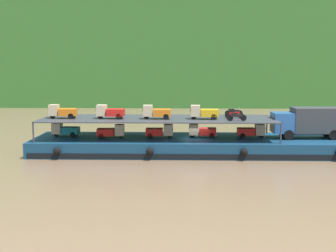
{
  "coord_description": "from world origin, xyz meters",
  "views": [
    {
      "loc": [
        -1.6,
        -43.15,
        8.84
      ],
      "look_at": [
        -2.77,
        0.0,
        2.7
      ],
      "focal_mm": 46.2,
      "sensor_mm": 36.0,
      "label": 1
    }
  ],
  "objects_px": {
    "mini_truck_lower_mid": "(160,131)",
    "motorcycle_upper_stbd": "(234,112)",
    "mini_truck_upper_mid": "(110,112)",
    "mini_truck_upper_fore": "(156,112)",
    "mini_truck_lower_bow": "(251,131)",
    "covered_lorry": "(308,122)",
    "mini_truck_upper_bow": "(204,112)",
    "cargo_barge": "(195,145)",
    "mini_truck_lower_stern": "(65,130)",
    "motorcycle_upper_port": "(237,116)",
    "motorcycle_upper_centre": "(234,114)",
    "mini_truck_lower_fore": "(202,131)",
    "mini_truck_lower_aft": "(111,131)",
    "mini_truck_upper_stern": "(62,111)"
  },
  "relations": [
    {
      "from": "covered_lorry",
      "to": "mini_truck_upper_stern",
      "type": "xyz_separation_m",
      "value": [
        -24.69,
        -0.51,
        1.0
      ]
    },
    {
      "from": "mini_truck_lower_stern",
      "to": "mini_truck_upper_mid",
      "type": "height_order",
      "value": "mini_truck_upper_mid"
    },
    {
      "from": "mini_truck_lower_bow",
      "to": "mini_truck_lower_mid",
      "type": "bearing_deg",
      "value": -177.44
    },
    {
      "from": "mini_truck_upper_mid",
      "to": "motorcycle_upper_stbd",
      "type": "bearing_deg",
      "value": 11.52
    },
    {
      "from": "mini_truck_lower_mid",
      "to": "mini_truck_upper_bow",
      "type": "bearing_deg",
      "value": -7.06
    },
    {
      "from": "mini_truck_lower_aft",
      "to": "mini_truck_upper_mid",
      "type": "relative_size",
      "value": 1.0
    },
    {
      "from": "mini_truck_lower_mid",
      "to": "mini_truck_upper_mid",
      "type": "distance_m",
      "value": 5.37
    },
    {
      "from": "mini_truck_lower_aft",
      "to": "mini_truck_lower_mid",
      "type": "height_order",
      "value": "same"
    },
    {
      "from": "mini_truck_lower_stern",
      "to": "mini_truck_lower_aft",
      "type": "relative_size",
      "value": 1.0
    },
    {
      "from": "covered_lorry",
      "to": "mini_truck_lower_bow",
      "type": "distance_m",
      "value": 5.73
    },
    {
      "from": "mini_truck_upper_bow",
      "to": "motorcycle_upper_centre",
      "type": "xyz_separation_m",
      "value": [
        3.08,
        0.71,
        -0.26
      ]
    },
    {
      "from": "covered_lorry",
      "to": "mini_truck_upper_fore",
      "type": "distance_m",
      "value": 15.28
    },
    {
      "from": "mini_truck_lower_stern",
      "to": "mini_truck_upper_fore",
      "type": "distance_m",
      "value": 9.77
    },
    {
      "from": "mini_truck_upper_stern",
      "to": "motorcycle_upper_port",
      "type": "bearing_deg",
      "value": -5.22
    },
    {
      "from": "mini_truck_lower_aft",
      "to": "mini_truck_lower_bow",
      "type": "height_order",
      "value": "same"
    },
    {
      "from": "mini_truck_lower_bow",
      "to": "covered_lorry",
      "type": "bearing_deg",
      "value": -1.46
    },
    {
      "from": "mini_truck_lower_mid",
      "to": "motorcycle_upper_stbd",
      "type": "distance_m",
      "value": 8.12
    },
    {
      "from": "covered_lorry",
      "to": "motorcycle_upper_stbd",
      "type": "height_order",
      "value": "covered_lorry"
    },
    {
      "from": "mini_truck_lower_stern",
      "to": "mini_truck_lower_fore",
      "type": "xyz_separation_m",
      "value": [
        14.07,
        -0.29,
        0.0
      ]
    },
    {
      "from": "covered_lorry",
      "to": "mini_truck_upper_mid",
      "type": "bearing_deg",
      "value": -178.05
    },
    {
      "from": "mini_truck_lower_fore",
      "to": "covered_lorry",
      "type": "bearing_deg",
      "value": -0.75
    },
    {
      "from": "mini_truck_lower_stern",
      "to": "motorcycle_upper_port",
      "type": "distance_m",
      "value": 17.52
    },
    {
      "from": "mini_truck_lower_bow",
      "to": "mini_truck_upper_fore",
      "type": "xyz_separation_m",
      "value": [
        -9.59,
        -0.93,
        2.0
      ]
    },
    {
      "from": "mini_truck_lower_stern",
      "to": "motorcycle_upper_port",
      "type": "bearing_deg",
      "value": -8.32
    },
    {
      "from": "mini_truck_lower_stern",
      "to": "mini_truck_upper_bow",
      "type": "xyz_separation_m",
      "value": [
        14.18,
        -1.25,
        2.0
      ]
    },
    {
      "from": "covered_lorry",
      "to": "mini_truck_upper_bow",
      "type": "bearing_deg",
      "value": -175.6
    },
    {
      "from": "mini_truck_lower_stern",
      "to": "mini_truck_upper_mid",
      "type": "xyz_separation_m",
      "value": [
        4.85,
        -1.11,
        2.0
      ]
    },
    {
      "from": "mini_truck_lower_aft",
      "to": "mini_truck_upper_mid",
      "type": "height_order",
      "value": "mini_truck_upper_mid"
    },
    {
      "from": "mini_truck_lower_mid",
      "to": "motorcycle_upper_port",
      "type": "xyz_separation_m",
      "value": [
        7.43,
        -1.82,
        1.74
      ]
    },
    {
      "from": "mini_truck_upper_mid",
      "to": "mini_truck_upper_fore",
      "type": "distance_m",
      "value": 4.64
    },
    {
      "from": "mini_truck_upper_stern",
      "to": "mini_truck_lower_mid",
      "type": "bearing_deg",
      "value": 1.43
    },
    {
      "from": "covered_lorry",
      "to": "mini_truck_upper_stern",
      "type": "distance_m",
      "value": 24.72
    },
    {
      "from": "covered_lorry",
      "to": "mini_truck_lower_aft",
      "type": "distance_m",
      "value": 19.82
    },
    {
      "from": "mini_truck_upper_mid",
      "to": "motorcycle_upper_centre",
      "type": "xyz_separation_m",
      "value": [
        12.4,
        0.58,
        -0.26
      ]
    },
    {
      "from": "covered_lorry",
      "to": "motorcycle_upper_stbd",
      "type": "bearing_deg",
      "value": 165.42
    },
    {
      "from": "cargo_barge",
      "to": "mini_truck_upper_bow",
      "type": "bearing_deg",
      "value": -41.37
    },
    {
      "from": "cargo_barge",
      "to": "mini_truck_lower_fore",
      "type": "xyz_separation_m",
      "value": [
        0.67,
        0.26,
        1.44
      ]
    },
    {
      "from": "mini_truck_lower_bow",
      "to": "mini_truck_upper_fore",
      "type": "relative_size",
      "value": 0.99
    },
    {
      "from": "cargo_barge",
      "to": "motorcycle_upper_centre",
      "type": "relative_size",
      "value": 17.21
    },
    {
      "from": "covered_lorry",
      "to": "mini_truck_lower_fore",
      "type": "xyz_separation_m",
      "value": [
        -10.65,
        0.14,
        -1.0
      ]
    },
    {
      "from": "motorcycle_upper_port",
      "to": "motorcycle_upper_centre",
      "type": "height_order",
      "value": "same"
    },
    {
      "from": "mini_truck_upper_mid",
      "to": "mini_truck_upper_fore",
      "type": "relative_size",
      "value": 1.01
    },
    {
      "from": "covered_lorry",
      "to": "mini_truck_lower_fore",
      "type": "distance_m",
      "value": 10.7
    },
    {
      "from": "mini_truck_lower_stern",
      "to": "mini_truck_upper_bow",
      "type": "relative_size",
      "value": 1.02
    },
    {
      "from": "cargo_barge",
      "to": "mini_truck_upper_stern",
      "type": "relative_size",
      "value": 11.84
    },
    {
      "from": "mini_truck_lower_bow",
      "to": "mini_truck_lower_stern",
      "type": "bearing_deg",
      "value": 179.13
    },
    {
      "from": "mini_truck_lower_aft",
      "to": "mini_truck_upper_stern",
      "type": "bearing_deg",
      "value": 179.88
    },
    {
      "from": "covered_lorry",
      "to": "cargo_barge",
      "type": "bearing_deg",
      "value": -179.38
    },
    {
      "from": "mini_truck_upper_stern",
      "to": "mini_truck_upper_fore",
      "type": "distance_m",
      "value": 9.46
    },
    {
      "from": "mini_truck_lower_fore",
      "to": "motorcycle_upper_port",
      "type": "distance_m",
      "value": 4.25
    }
  ]
}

